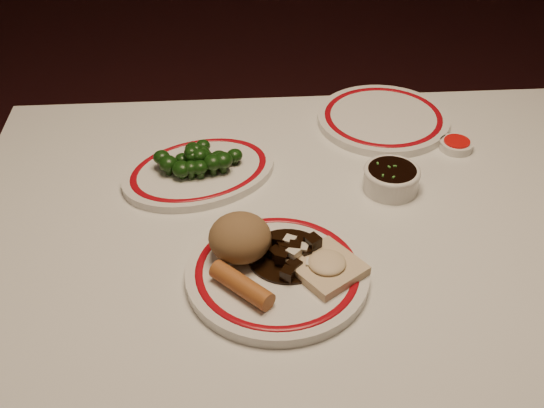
{
  "coord_description": "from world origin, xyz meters",
  "views": [
    {
      "loc": [
        -0.14,
        -0.85,
        1.47
      ],
      "look_at": [
        -0.08,
        0.01,
        0.8
      ],
      "focal_mm": 45.0,
      "sensor_mm": 36.0,
      "label": 1
    }
  ],
  "objects": [
    {
      "name": "fried_wonton",
      "position": [
        -0.01,
        -0.12,
        0.78
      ],
      "size": [
        0.13,
        0.13,
        0.03
      ],
      "color": "beige",
      "rests_on": "main_plate"
    },
    {
      "name": "dining_table",
      "position": [
        0.0,
        0.0,
        0.66
      ],
      "size": [
        1.2,
        0.9,
        0.75
      ],
      "color": "white",
      "rests_on": "ground"
    },
    {
      "name": "stirfry_heap",
      "position": [
        -0.06,
        -0.09,
        0.78
      ],
      "size": [
        0.13,
        0.13,
        0.03
      ],
      "color": "black",
      "rests_on": "main_plate"
    },
    {
      "name": "sweet_sour_dish",
      "position": [
        0.29,
        0.22,
        0.76
      ],
      "size": [
        0.06,
        0.06,
        0.02
      ],
      "color": "silver",
      "rests_on": "dining_table"
    },
    {
      "name": "main_plate",
      "position": [
        -0.08,
        -0.11,
        0.76
      ],
      "size": [
        0.35,
        0.35,
        0.02
      ],
      "color": "silver",
      "rests_on": "dining_table"
    },
    {
      "name": "broccoli_plate",
      "position": [
        -0.2,
        0.17,
        0.76
      ],
      "size": [
        0.35,
        0.33,
        0.02
      ],
      "color": "silver",
      "rests_on": "dining_table"
    },
    {
      "name": "far_plate",
      "position": [
        0.17,
        0.33,
        0.76
      ],
      "size": [
        0.27,
        0.27,
        0.02
      ],
      "color": "silver",
      "rests_on": "dining_table"
    },
    {
      "name": "mustard_dish",
      "position": [
        0.15,
        0.14,
        0.76
      ],
      "size": [
        0.06,
        0.06,
        0.02
      ],
      "color": "silver",
      "rests_on": "dining_table"
    },
    {
      "name": "broccoli_pile",
      "position": [
        -0.2,
        0.17,
        0.79
      ],
      "size": [
        0.16,
        0.1,
        0.05
      ],
      "color": "#23471C",
      "rests_on": "broccoli_plate"
    },
    {
      "name": "soy_bowl",
      "position": [
        0.14,
        0.1,
        0.77
      ],
      "size": [
        0.1,
        0.1,
        0.04
      ],
      "color": "silver",
      "rests_on": "dining_table"
    },
    {
      "name": "spring_roll",
      "position": [
        -0.13,
        -0.15,
        0.78
      ],
      "size": [
        0.09,
        0.1,
        0.03
      ],
      "primitive_type": "cylinder",
      "rotation": [
        1.57,
        0.0,
        0.77
      ],
      "color": "#AE612A",
      "rests_on": "main_plate"
    },
    {
      "name": "rice_mound",
      "position": [
        -0.13,
        -0.07,
        0.8
      ],
      "size": [
        0.1,
        0.1,
        0.07
      ],
      "primitive_type": "ellipsoid",
      "color": "brown",
      "rests_on": "main_plate"
    }
  ]
}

